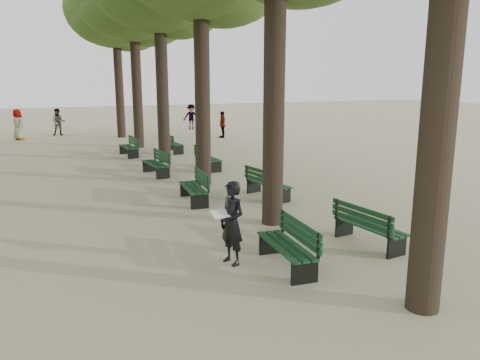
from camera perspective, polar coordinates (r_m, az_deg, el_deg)
name	(u,v)px	position (r m, az deg, el deg)	size (l,w,h in m)	color
ground	(278,277)	(8.83, 4.67, -11.74)	(120.00, 120.00, 0.00)	tan
tree_central_5	(115,10)	(30.80, -14.98, 19.35)	(6.00, 6.00, 9.95)	#33261C
bench_left_0	(286,254)	(9.17, 5.67, -9.00)	(0.75, 1.85, 0.92)	black
bench_left_1	(194,193)	(13.94, -5.68, -1.62)	(0.78, 1.85, 0.92)	black
bench_left_2	(156,168)	(18.08, -10.25, 1.42)	(0.72, 1.84, 0.92)	black
bench_left_3	(129,151)	(22.90, -13.40, 3.51)	(0.66, 1.83, 0.92)	black
bench_right_0	(369,234)	(10.67, 15.46, -6.34)	(0.73, 1.84, 0.92)	black
bench_right_1	(268,189)	(14.43, 3.43, -1.11)	(0.80, 1.86, 0.92)	black
bench_right_2	(208,163)	(19.07, -3.90, 2.14)	(0.59, 1.81, 0.92)	black
bench_right_3	(173,147)	(23.67, -8.13, 3.99)	(0.64, 1.82, 0.92)	black
man_with_map	(232,223)	(9.15, -0.99, -5.26)	(0.69, 0.73, 1.67)	black
pedestrian_c	(222,124)	(29.52, -2.16, 6.78)	(0.97, 0.33, 1.65)	#262628
pedestrian_d	(18,125)	(31.44, -25.45, 6.13)	(0.90, 0.37, 1.85)	#262628
pedestrian_a	(58,122)	(32.88, -21.26, 6.60)	(0.85, 0.35, 1.75)	#262628
pedestrian_b	(191,117)	(34.74, -5.96, 7.67)	(1.18, 0.37, 1.83)	#262628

